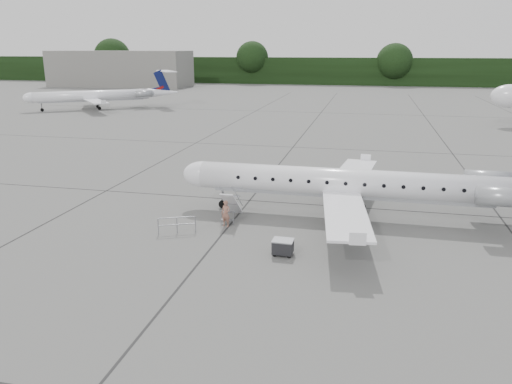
# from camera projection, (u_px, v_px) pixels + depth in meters

# --- Properties ---
(ground) EXTENTS (320.00, 320.00, 0.00)m
(ground) POSITION_uv_depth(u_px,v_px,m) (339.00, 248.00, 27.75)
(ground) COLOR #60605E
(ground) RESTS_ON ground
(treeline) EXTENTS (260.00, 4.00, 8.00)m
(treeline) POSITION_uv_depth(u_px,v_px,m) (368.00, 72.00, 148.44)
(treeline) COLOR black
(treeline) RESTS_ON ground
(terminal_building) EXTENTS (40.00, 14.00, 10.00)m
(terminal_building) POSITION_uv_depth(u_px,v_px,m) (120.00, 69.00, 144.29)
(terminal_building) COLOR slate
(terminal_building) RESTS_ON ground
(main_regional_jet) EXTENTS (25.33, 18.31, 6.47)m
(main_regional_jet) POSITION_uv_depth(u_px,v_px,m) (349.00, 169.00, 31.89)
(main_regional_jet) COLOR white
(main_regional_jet) RESTS_ON ground
(airstair) EXTENTS (0.86, 2.39, 2.03)m
(airstair) POSITION_uv_depth(u_px,v_px,m) (232.00, 204.00, 32.08)
(airstair) COLOR white
(airstair) RESTS_ON ground
(passenger) EXTENTS (0.68, 0.53, 1.66)m
(passenger) POSITION_uv_depth(u_px,v_px,m) (226.00, 214.00, 30.87)
(passenger) COLOR #9A6554
(passenger) RESTS_ON ground
(safety_railing) EXTENTS (2.04, 0.97, 1.00)m
(safety_railing) POSITION_uv_depth(u_px,v_px,m) (177.00, 225.00, 29.78)
(safety_railing) COLOR gray
(safety_railing) RESTS_ON ground
(baggage_cart) EXTENTS (1.09, 0.89, 0.92)m
(baggage_cart) POSITION_uv_depth(u_px,v_px,m) (283.00, 247.00, 26.66)
(baggage_cart) COLOR black
(baggage_cart) RESTS_ON ground
(bg_regional_left) EXTENTS (31.61, 29.90, 6.73)m
(bg_regional_left) POSITION_uv_depth(u_px,v_px,m) (92.00, 91.00, 89.65)
(bg_regional_left) COLOR white
(bg_regional_left) RESTS_ON ground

